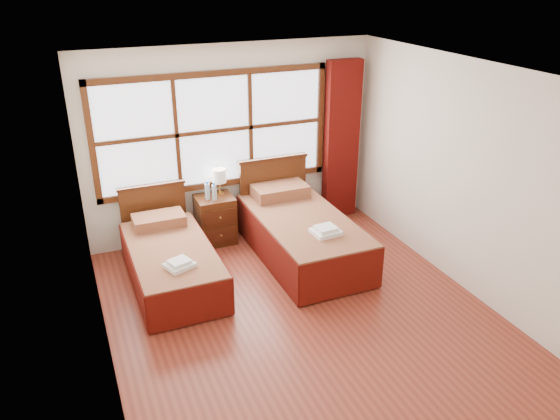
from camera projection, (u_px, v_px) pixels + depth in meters
name	position (u px, v px, depth m)	size (l,w,h in m)	color
floor	(300.00, 313.00, 5.98)	(4.50, 4.50, 0.00)	maroon
ceiling	(305.00, 72.00, 4.91)	(4.50, 4.50, 0.00)	white
wall_back	(232.00, 142.00, 7.34)	(4.00, 4.00, 0.00)	silver
wall_left	(94.00, 240.00, 4.74)	(4.50, 4.50, 0.00)	silver
wall_right	(463.00, 177.00, 6.15)	(4.50, 4.50, 0.00)	silver
window	(214.00, 131.00, 7.13)	(3.16, 0.06, 1.56)	white
curtain	(341.00, 141.00, 7.83)	(0.50, 0.16, 2.30)	#5A0C09
bed_left	(171.00, 261.00, 6.47)	(0.94, 1.96, 0.91)	#3F1C0D
bed_right	(301.00, 233.00, 7.05)	(1.08, 2.10, 1.06)	#3F1C0D
nightstand	(216.00, 219.00, 7.40)	(0.49, 0.48, 0.66)	#492310
towels_left	(180.00, 264.00, 5.91)	(0.36, 0.34, 0.09)	white
towels_right	(326.00, 231.00, 6.47)	(0.34, 0.30, 0.09)	white
lamp	(219.00, 176.00, 7.26)	(0.18, 0.18, 0.36)	#B7873A
bottle_near	(207.00, 191.00, 7.16)	(0.06, 0.06, 0.24)	#A7C3D7
bottle_far	(214.00, 192.00, 7.14)	(0.06, 0.06, 0.23)	#A7C3D7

